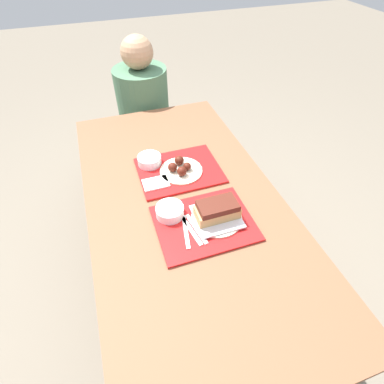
% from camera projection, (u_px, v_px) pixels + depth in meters
% --- Properties ---
extents(ground_plane, '(12.00, 12.00, 0.00)m').
position_uv_depth(ground_plane, '(186.00, 282.00, 1.87)').
color(ground_plane, '#706656').
extents(picnic_table, '(0.86, 1.69, 0.74)m').
position_uv_depth(picnic_table, '(184.00, 212.00, 1.42)').
color(picnic_table, brown).
rests_on(picnic_table, ground_plane).
extents(picnic_bench_far, '(0.82, 0.28, 0.43)m').
position_uv_depth(picnic_bench_far, '(144.00, 140.00, 2.34)').
color(picnic_bench_far, brown).
rests_on(picnic_bench_far, ground_plane).
extents(tray_near, '(0.40, 0.32, 0.01)m').
position_uv_depth(tray_near, '(204.00, 223.00, 1.25)').
color(tray_near, red).
rests_on(tray_near, picnic_table).
extents(tray_far, '(0.40, 0.32, 0.01)m').
position_uv_depth(tray_far, '(179.00, 170.00, 1.49)').
color(tray_far, red).
rests_on(tray_far, picnic_table).
extents(bowl_coleslaw_near, '(0.12, 0.12, 0.05)m').
position_uv_depth(bowl_coleslaw_near, '(170.00, 211.00, 1.26)').
color(bowl_coleslaw_near, silver).
rests_on(bowl_coleslaw_near, tray_near).
extents(brisket_sandwich_plate, '(0.21, 0.21, 0.09)m').
position_uv_depth(brisket_sandwich_plate, '(217.00, 212.00, 1.23)').
color(brisket_sandwich_plate, beige).
rests_on(brisket_sandwich_plate, tray_near).
extents(plastic_fork_near, '(0.04, 0.17, 0.00)m').
position_uv_depth(plastic_fork_near, '(191.00, 230.00, 1.21)').
color(plastic_fork_near, white).
rests_on(plastic_fork_near, tray_near).
extents(plastic_knife_near, '(0.04, 0.17, 0.00)m').
position_uv_depth(plastic_knife_near, '(196.00, 229.00, 1.22)').
color(plastic_knife_near, white).
rests_on(plastic_knife_near, tray_near).
extents(plastic_spoon_near, '(0.05, 0.17, 0.00)m').
position_uv_depth(plastic_spoon_near, '(186.00, 231.00, 1.21)').
color(plastic_spoon_near, white).
rests_on(plastic_spoon_near, tray_near).
extents(condiment_packet, '(0.04, 0.03, 0.01)m').
position_uv_depth(condiment_packet, '(198.00, 210.00, 1.29)').
color(condiment_packet, teal).
rests_on(condiment_packet, tray_near).
extents(bowl_coleslaw_far, '(0.12, 0.12, 0.05)m').
position_uv_depth(bowl_coleslaw_far, '(149.00, 160.00, 1.51)').
color(bowl_coleslaw_far, silver).
rests_on(bowl_coleslaw_far, tray_far).
extents(wings_plate_far, '(0.21, 0.21, 0.06)m').
position_uv_depth(wings_plate_far, '(180.00, 168.00, 1.47)').
color(wings_plate_far, beige).
rests_on(wings_plate_far, tray_far).
extents(napkin_far, '(0.12, 0.08, 0.01)m').
position_uv_depth(napkin_far, '(156.00, 183.00, 1.41)').
color(napkin_far, white).
rests_on(napkin_far, tray_far).
extents(person_seated_across, '(0.36, 0.36, 0.69)m').
position_uv_depth(person_seated_across, '(142.00, 97.00, 2.10)').
color(person_seated_across, '#477051').
rests_on(person_seated_across, picnic_bench_far).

